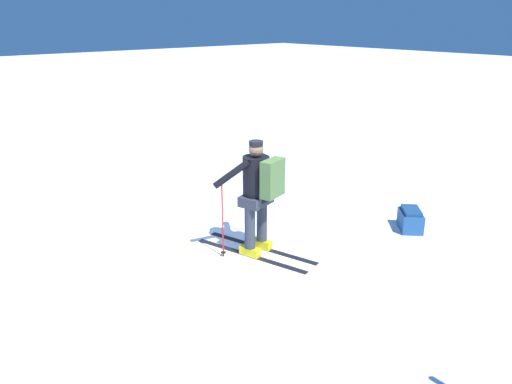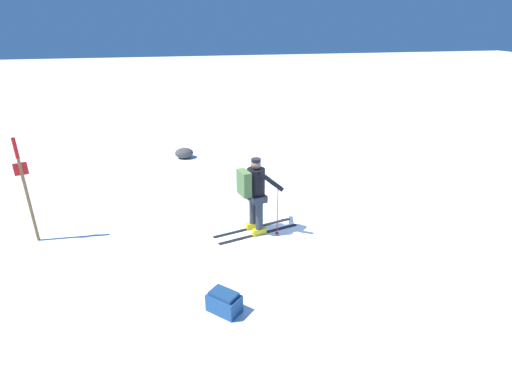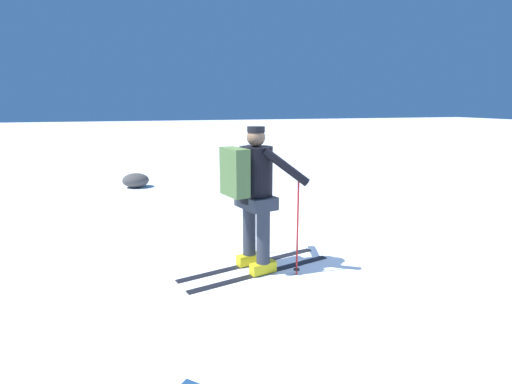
{
  "view_description": "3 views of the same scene",
  "coord_description": "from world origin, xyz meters",
  "views": [
    {
      "loc": [
        5.58,
        -3.71,
        3.18
      ],
      "look_at": [
        0.74,
        0.48,
        0.91
      ],
      "focal_mm": 35.0,
      "sensor_mm": 36.0,
      "label": 1
    },
    {
      "loc": [
        2.23,
        7.71,
        4.18
      ],
      "look_at": [
        0.74,
        0.48,
        0.91
      ],
      "focal_mm": 28.0,
      "sensor_mm": 36.0,
      "label": 2
    },
    {
      "loc": [
        1.97,
        4.57,
        1.86
      ],
      "look_at": [
        0.74,
        0.48,
        0.91
      ],
      "focal_mm": 28.0,
      "sensor_mm": 36.0,
      "label": 3
    }
  ],
  "objects": [
    {
      "name": "rock_boulder",
      "position": [
        2.03,
        -4.65,
        0.16
      ],
      "size": [
        0.58,
        0.49,
        0.32
      ],
      "primitive_type": "ellipsoid",
      "color": "#474442",
      "rests_on": "ground_plane"
    },
    {
      "name": "skier",
      "position": [
        0.77,
        0.48,
        0.94
      ],
      "size": [
        1.85,
        0.97,
        1.62
      ],
      "color": "black",
      "rests_on": "ground_plane"
    },
    {
      "name": "ground_plane",
      "position": [
        0.0,
        0.0,
        0.0
      ],
      "size": [
        80.0,
        80.0,
        0.0
      ],
      "primitive_type": "plane",
      "color": "white"
    }
  ]
}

